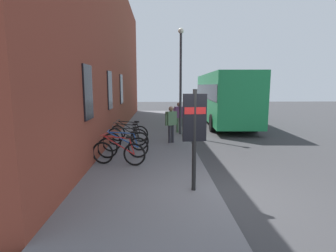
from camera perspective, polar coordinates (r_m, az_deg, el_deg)
The scene contains 13 objects.
ground at distance 12.34m, azimuth 9.28°, elevation -3.48°, with size 60.00×60.00×0.00m, color #38383A.
sidewalk_pavement at distance 14.05m, azimuth -3.41°, elevation -1.62°, with size 24.00×3.50×0.12m, color slate.
station_facade at distance 15.09m, azimuth -11.55°, elevation 14.94°, with size 22.00×0.65×8.52m.
bicycle_mid_rack at distance 8.43m, azimuth -10.68°, elevation -5.74°, with size 0.56×1.74×0.97m.
bicycle_beside_lamp at distance 9.19m, azimuth -9.73°, elevation -4.50°, with size 0.48×1.77×0.97m.
bicycle_leaning_wall at distance 10.14m, azimuth -9.13°, elevation -3.22°, with size 0.48×1.76×0.97m.
bicycle_by_door at distance 11.06m, azimuth -8.89°, elevation -2.20°, with size 0.55×1.74×0.97m.
bicycle_far_end at distance 11.83m, azimuth -8.48°, elevation -1.47°, with size 0.52×1.75×0.97m.
transit_info_sign at distance 6.09m, azimuth 5.79°, elevation 0.40°, with size 0.13×0.55×2.40m.
city_bus at distance 18.44m, azimuth 11.86°, elevation 6.51°, with size 10.62×3.09×3.35m.
pedestrian_crossing_street at distance 11.37m, azimuth 0.67°, elevation 1.17°, with size 0.44×0.52×1.59m.
pedestrian_near_bus at distance 13.90m, azimuth 2.39°, elevation 2.58°, with size 0.33×0.59×1.59m.
street_lamp at distance 13.37m, azimuth 2.77°, elevation 11.50°, with size 0.28×0.28×5.26m.
Camera 1 is at (-5.81, 1.41, 2.61)m, focal length 28.06 mm.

